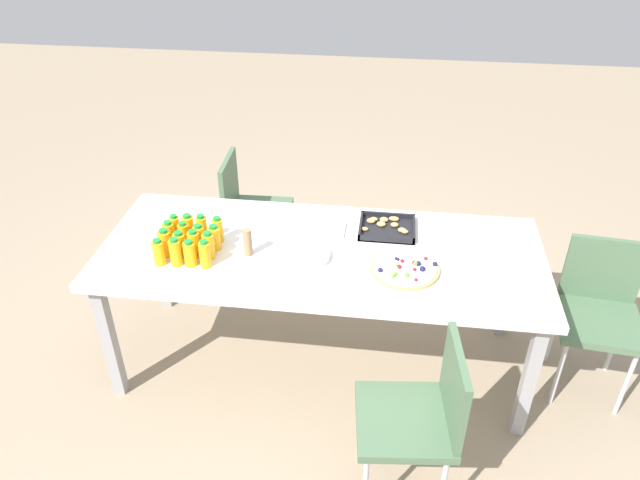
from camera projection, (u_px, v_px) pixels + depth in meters
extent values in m
plane|color=gray|center=(321.00, 359.00, 3.42)|extent=(12.00, 12.00, 0.00)
cube|color=silver|center=(321.00, 253.00, 3.02)|extent=(2.23, 0.90, 0.04)
cube|color=#99999E|center=(109.00, 341.00, 3.03)|extent=(0.06, 0.06, 0.72)
cube|color=#99999E|center=(529.00, 380.00, 2.81)|extent=(0.06, 0.06, 0.72)
cube|color=#99999E|center=(161.00, 258.00, 3.65)|extent=(0.06, 0.06, 0.72)
cube|color=#99999E|center=(508.00, 285.00, 3.42)|extent=(0.06, 0.06, 0.72)
cube|color=#4C6B4C|center=(259.00, 213.00, 3.92)|extent=(0.42, 0.42, 0.04)
cube|color=#4C6B4C|center=(229.00, 186.00, 3.83)|extent=(0.04, 0.38, 0.38)
cylinder|color=silver|center=(288.00, 233.00, 4.17)|extent=(0.02, 0.02, 0.41)
cylinder|color=silver|center=(281.00, 259.00, 3.91)|extent=(0.02, 0.02, 0.41)
cylinder|color=silver|center=(243.00, 231.00, 4.20)|extent=(0.02, 0.02, 0.41)
cylinder|color=silver|center=(233.00, 256.00, 3.93)|extent=(0.02, 0.02, 0.41)
cube|color=#4C6B4C|center=(599.00, 322.00, 3.01)|extent=(0.44, 0.44, 0.04)
cube|color=#4C6B4C|center=(603.00, 271.00, 3.06)|extent=(0.38, 0.07, 0.38)
cylinder|color=silver|center=(625.00, 385.00, 2.99)|extent=(0.02, 0.02, 0.41)
cylinder|color=silver|center=(558.00, 374.00, 3.05)|extent=(0.02, 0.02, 0.41)
cylinder|color=silver|center=(615.00, 342.00, 3.25)|extent=(0.02, 0.02, 0.41)
cylinder|color=silver|center=(553.00, 333.00, 3.31)|extent=(0.02, 0.02, 0.41)
cube|color=#4C6B4C|center=(404.00, 420.00, 2.49)|extent=(0.44, 0.44, 0.04)
cube|color=#4C6B4C|center=(454.00, 389.00, 2.39)|extent=(0.07, 0.38, 0.38)
cylinder|color=silver|center=(362.00, 428.00, 2.76)|extent=(0.02, 0.02, 0.41)
cylinder|color=silver|center=(431.00, 429.00, 2.76)|extent=(0.02, 0.02, 0.41)
cylinder|color=#FAAE14|center=(159.00, 253.00, 2.88)|extent=(0.06, 0.06, 0.12)
cylinder|color=#1E8C33|center=(157.00, 241.00, 2.84)|extent=(0.04, 0.04, 0.02)
cylinder|color=#F9AB14|center=(176.00, 253.00, 2.87)|extent=(0.06, 0.06, 0.13)
cylinder|color=#1E8C33|center=(173.00, 240.00, 2.83)|extent=(0.04, 0.04, 0.02)
cylinder|color=#F9AF14|center=(190.00, 254.00, 2.87)|extent=(0.06, 0.06, 0.12)
cylinder|color=#1E8C33|center=(188.00, 242.00, 2.83)|extent=(0.04, 0.04, 0.02)
cylinder|color=#F9AB14|center=(205.00, 255.00, 2.86)|extent=(0.06, 0.06, 0.13)
cylinder|color=#1E8C33|center=(203.00, 242.00, 2.82)|extent=(0.04, 0.04, 0.02)
cylinder|color=#FAAE14|center=(165.00, 244.00, 2.94)|extent=(0.06, 0.06, 0.13)
cylinder|color=#1E8C33|center=(163.00, 231.00, 2.90)|extent=(0.04, 0.04, 0.02)
cylinder|color=#F8AA14|center=(180.00, 245.00, 2.94)|extent=(0.06, 0.06, 0.12)
cylinder|color=#1E8C33|center=(178.00, 234.00, 2.91)|extent=(0.04, 0.04, 0.02)
cylinder|color=#F9AC14|center=(194.00, 245.00, 2.93)|extent=(0.06, 0.06, 0.13)
cylinder|color=#1E8C33|center=(192.00, 232.00, 2.89)|extent=(0.04, 0.04, 0.02)
cylinder|color=#F8AD14|center=(209.00, 246.00, 2.92)|extent=(0.06, 0.06, 0.13)
cylinder|color=#1E8C33|center=(207.00, 234.00, 2.88)|extent=(0.04, 0.04, 0.02)
cylinder|color=#F9AC14|center=(169.00, 235.00, 3.01)|extent=(0.06, 0.06, 0.13)
cylinder|color=#1E8C33|center=(167.00, 223.00, 2.97)|extent=(0.04, 0.04, 0.02)
cylinder|color=#F8AB14|center=(184.00, 236.00, 3.00)|extent=(0.05, 0.05, 0.13)
cylinder|color=#1E8C33|center=(182.00, 224.00, 2.96)|extent=(0.03, 0.03, 0.02)
cylinder|color=#F8AE14|center=(199.00, 238.00, 2.99)|extent=(0.06, 0.06, 0.12)
cylinder|color=#1E8C33|center=(198.00, 226.00, 2.95)|extent=(0.04, 0.04, 0.02)
cylinder|color=#FAAD14|center=(214.00, 239.00, 2.99)|extent=(0.06, 0.06, 0.12)
cylinder|color=#1E8C33|center=(213.00, 227.00, 2.95)|extent=(0.04, 0.04, 0.02)
cylinder|color=#F8AB14|center=(175.00, 228.00, 3.07)|extent=(0.05, 0.05, 0.12)
cylinder|color=#1E8C33|center=(173.00, 217.00, 3.03)|extent=(0.03, 0.03, 0.02)
cylinder|color=#FAAB14|center=(188.00, 228.00, 3.06)|extent=(0.06, 0.06, 0.13)
cylinder|color=#1E8C33|center=(187.00, 216.00, 3.02)|extent=(0.04, 0.04, 0.02)
cylinder|color=#F9AC14|center=(202.00, 229.00, 3.05)|extent=(0.06, 0.06, 0.13)
cylinder|color=#1E8C33|center=(200.00, 217.00, 3.01)|extent=(0.04, 0.04, 0.02)
cylinder|color=#F9AF14|center=(218.00, 231.00, 3.05)|extent=(0.05, 0.05, 0.12)
cylinder|color=#1E8C33|center=(217.00, 219.00, 3.01)|extent=(0.04, 0.04, 0.02)
cylinder|color=tan|center=(405.00, 269.00, 2.86)|extent=(0.33, 0.33, 0.02)
cylinder|color=white|center=(405.00, 267.00, 2.85)|extent=(0.30, 0.30, 0.01)
sphere|color=red|center=(426.00, 258.00, 2.89)|extent=(0.02, 0.02, 0.02)
sphere|color=#66B238|center=(393.00, 276.00, 2.77)|extent=(0.02, 0.02, 0.02)
sphere|color=#1E1947|center=(435.00, 264.00, 2.85)|extent=(0.02, 0.02, 0.02)
sphere|color=#66B238|center=(395.00, 274.00, 2.79)|extent=(0.02, 0.02, 0.02)
sphere|color=#66B238|center=(407.00, 275.00, 2.78)|extent=(0.02, 0.02, 0.02)
sphere|color=red|center=(399.00, 267.00, 2.84)|extent=(0.02, 0.02, 0.02)
sphere|color=red|center=(402.00, 261.00, 2.88)|extent=(0.02, 0.02, 0.02)
sphere|color=red|center=(415.00, 269.00, 2.82)|extent=(0.02, 0.02, 0.02)
sphere|color=#1E1947|center=(418.00, 264.00, 2.85)|extent=(0.03, 0.03, 0.03)
sphere|color=#1E1947|center=(398.00, 259.00, 2.89)|extent=(0.02, 0.02, 0.02)
sphere|color=#1E1947|center=(380.00, 270.00, 2.81)|extent=(0.02, 0.02, 0.02)
sphere|color=red|center=(416.00, 280.00, 2.75)|extent=(0.02, 0.02, 0.02)
sphere|color=#66B238|center=(396.00, 265.00, 2.85)|extent=(0.02, 0.02, 0.02)
sphere|color=red|center=(415.00, 263.00, 2.86)|extent=(0.03, 0.03, 0.03)
sphere|color=#1E1947|center=(396.00, 258.00, 2.90)|extent=(0.02, 0.02, 0.02)
sphere|color=#66B238|center=(416.00, 263.00, 2.86)|extent=(0.03, 0.03, 0.03)
sphere|color=#1E1947|center=(422.00, 269.00, 2.82)|extent=(0.03, 0.03, 0.03)
cube|color=black|center=(387.00, 230.00, 3.17)|extent=(0.29, 0.26, 0.01)
cube|color=black|center=(386.00, 240.00, 3.06)|extent=(0.29, 0.01, 0.03)
cube|color=black|center=(388.00, 216.00, 3.26)|extent=(0.29, 0.01, 0.03)
cube|color=black|center=(361.00, 226.00, 3.17)|extent=(0.01, 0.26, 0.03)
cube|color=black|center=(414.00, 229.00, 3.14)|extent=(0.01, 0.26, 0.03)
ellipsoid|color=tan|center=(405.00, 232.00, 3.12)|extent=(0.04, 0.03, 0.02)
ellipsoid|color=tan|center=(384.00, 220.00, 3.22)|extent=(0.05, 0.03, 0.03)
ellipsoid|color=tan|center=(365.00, 229.00, 3.14)|extent=(0.04, 0.03, 0.02)
ellipsoid|color=tan|center=(395.00, 219.00, 3.22)|extent=(0.04, 0.03, 0.02)
ellipsoid|color=tan|center=(402.00, 230.00, 3.13)|extent=(0.04, 0.03, 0.02)
ellipsoid|color=tan|center=(371.00, 221.00, 3.21)|extent=(0.05, 0.03, 0.03)
ellipsoid|color=tan|center=(374.00, 219.00, 3.22)|extent=(0.04, 0.03, 0.02)
ellipsoid|color=tan|center=(395.00, 225.00, 3.17)|extent=(0.04, 0.03, 0.02)
ellipsoid|color=tan|center=(393.00, 219.00, 3.23)|extent=(0.04, 0.03, 0.02)
ellipsoid|color=tan|center=(381.00, 224.00, 3.18)|extent=(0.05, 0.03, 0.03)
cylinder|color=silver|center=(308.00, 258.00, 2.95)|extent=(0.21, 0.21, 0.00)
cylinder|color=silver|center=(308.00, 257.00, 2.95)|extent=(0.21, 0.21, 0.00)
cylinder|color=silver|center=(308.00, 256.00, 2.94)|extent=(0.21, 0.21, 0.00)
cylinder|color=silver|center=(308.00, 255.00, 2.94)|extent=(0.21, 0.21, 0.00)
cylinder|color=silver|center=(308.00, 254.00, 2.94)|extent=(0.21, 0.21, 0.00)
cylinder|color=silver|center=(308.00, 253.00, 2.94)|extent=(0.21, 0.21, 0.00)
cube|color=white|center=(331.00, 229.00, 3.16)|extent=(0.15, 0.15, 0.01)
cylinder|color=#9E7A56|center=(248.00, 242.00, 2.94)|extent=(0.04, 0.04, 0.15)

